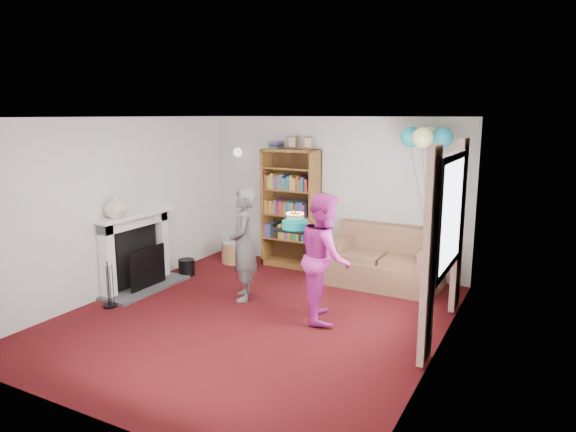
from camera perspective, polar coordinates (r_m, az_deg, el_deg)
The scene contains 16 objects.
ground at distance 6.65m, azimuth -3.85°, elevation -11.21°, with size 5.00×5.00×0.00m, color #370A08.
wall_back at distance 8.48m, azimuth 4.98°, elevation 2.48°, with size 4.50×0.02×2.50m, color silver.
wall_left at distance 7.69m, azimuth -18.46°, elevation 1.04°, with size 0.02×5.00×2.50m, color silver.
wall_right at distance 5.46m, azimuth 16.63°, elevation -2.85°, with size 0.02×5.00×2.50m, color silver.
ceiling at distance 6.14m, azimuth -4.16°, elevation 10.93°, with size 4.50×5.00×0.01m, color white.
fireplace at distance 7.86m, azimuth -16.25°, elevation -4.13°, with size 0.55×1.80×1.12m.
window_bay at distance 6.05m, azimuth 17.23°, elevation -1.98°, with size 0.14×2.02×2.20m.
wall_sconce at distance 9.10m, azimuth -5.59°, elevation 7.07°, with size 0.16×0.23×0.16m.
bookcase at distance 8.61m, azimuth 0.38°, elevation 0.75°, with size 0.94×0.42×2.18m.
sofa at distance 7.91m, azimuth 10.78°, elevation -5.15°, with size 1.65×0.87×0.87m.
wicker_basket at distance 8.99m, azimuth -5.94°, elevation -3.98°, with size 0.46×0.46×0.40m.
person_striped at distance 7.07m, azimuth -4.98°, elevation -3.17°, with size 0.57×0.37×1.56m, color black.
person_magenta at distance 6.38m, azimuth 4.15°, elevation -4.57°, with size 0.78×0.61×1.60m, color #BE2691.
birthday_cake at distance 6.49m, azimuth 0.79°, elevation -0.99°, with size 0.40×0.40×0.22m.
balloons at distance 7.55m, azimuth 15.13°, elevation 8.47°, with size 0.73×0.73×1.71m.
mantel_vase at distance 7.48m, azimuth -18.56°, elevation 1.15°, with size 0.33×0.33×0.35m, color beige.
Camera 1 is at (3.25, -5.21, 2.54)m, focal length 32.00 mm.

